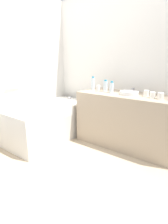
# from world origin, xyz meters

# --- Properties ---
(ground_plane) EXTENTS (3.68, 3.68, 0.00)m
(ground_plane) POSITION_xyz_m (0.00, 0.00, 0.00)
(ground_plane) COLOR #C1AD8E
(wall_back_tiled) EXTENTS (3.08, 0.10, 2.43)m
(wall_back_tiled) POSITION_xyz_m (0.00, 1.30, 1.22)
(wall_back_tiled) COLOR silver
(wall_back_tiled) RESTS_ON ground_plane
(wall_right_mirror) EXTENTS (0.10, 2.91, 2.43)m
(wall_right_mirror) POSITION_xyz_m (1.39, 0.00, 1.22)
(wall_right_mirror) COLOR silver
(wall_right_mirror) RESTS_ON ground_plane
(bathtub) EXTENTS (1.49, 0.78, 1.35)m
(bathtub) POSITION_xyz_m (0.50, 0.87, 0.32)
(bathtub) COLOR white
(bathtub) RESTS_ON ground_plane
(vanity_counter) EXTENTS (0.61, 1.59, 0.85)m
(vanity_counter) POSITION_xyz_m (1.03, -0.37, 0.42)
(vanity_counter) COLOR tan
(vanity_counter) RESTS_ON ground_plane
(sink_basin) EXTENTS (0.28, 0.28, 0.05)m
(sink_basin) POSITION_xyz_m (1.03, -0.36, 0.87)
(sink_basin) COLOR white
(sink_basin) RESTS_ON vanity_counter
(sink_faucet) EXTENTS (0.11, 0.15, 0.08)m
(sink_faucet) POSITION_xyz_m (1.20, -0.36, 0.88)
(sink_faucet) COLOR #B2B2B7
(sink_faucet) RESTS_ON vanity_counter
(water_bottle_0) EXTENTS (0.07, 0.07, 0.18)m
(water_bottle_0) POSITION_xyz_m (0.99, -0.08, 0.93)
(water_bottle_0) COLOR silver
(water_bottle_0) RESTS_ON vanity_counter
(water_bottle_2) EXTENTS (0.06, 0.06, 0.23)m
(water_bottle_2) POSITION_xyz_m (1.04, 0.31, 0.96)
(water_bottle_2) COLOR silver
(water_bottle_2) RESTS_ON vanity_counter
(water_bottle_3) EXTENTS (0.07, 0.07, 0.19)m
(water_bottle_3) POSITION_xyz_m (1.04, 0.06, 0.94)
(water_bottle_3) COLOR silver
(water_bottle_3) RESTS_ON vanity_counter
(drinking_glass_0) EXTENTS (0.08, 0.08, 0.09)m
(drinking_glass_0) POSITION_xyz_m (0.97, -0.84, 0.89)
(drinking_glass_0) COLOR white
(drinking_glass_0) RESTS_ON vanity_counter
(drinking_glass_1) EXTENTS (0.07, 0.07, 0.09)m
(drinking_glass_1) POSITION_xyz_m (1.04, -0.62, 0.89)
(drinking_glass_1) COLOR white
(drinking_glass_1) RESTS_ON vanity_counter
(drinking_glass_2) EXTENTS (0.07, 0.07, 0.09)m
(drinking_glass_2) POSITION_xyz_m (0.97, -0.73, 0.89)
(drinking_glass_2) COLOR white
(drinking_glass_2) RESTS_ON vanity_counter
(drinking_glass_3) EXTENTS (0.06, 0.06, 0.10)m
(drinking_glass_3) POSITION_xyz_m (0.99, 0.16, 0.90)
(drinking_glass_3) COLOR white
(drinking_glass_3) RESTS_ON vanity_counter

